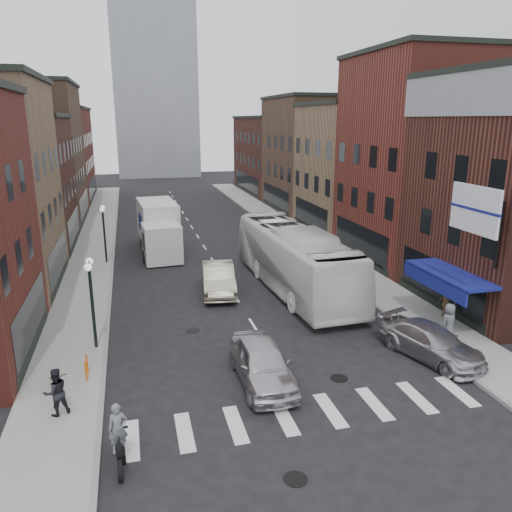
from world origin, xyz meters
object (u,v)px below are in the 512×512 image
(streetlamp_far, at_px, (104,224))
(ped_left_solo, at_px, (56,392))
(sedan_left_far, at_px, (218,279))
(curb_car, at_px, (431,342))
(ped_right_b, at_px, (447,303))
(billboard_sign, at_px, (476,211))
(box_truck, at_px, (159,229))
(ped_right_c, at_px, (449,322))
(sedan_left_near, at_px, (262,363))
(transit_bus, at_px, (294,259))
(bike_rack, at_px, (86,368))
(parked_bicycle, at_px, (56,381))
(motorcycle_rider, at_px, (119,437))
(streetlamp_near, at_px, (91,288))

(streetlamp_far, height_order, ped_left_solo, streetlamp_far)
(sedan_left_far, xyz_separation_m, curb_car, (7.30, -10.47, -0.14))
(streetlamp_far, xyz_separation_m, ped_right_b, (17.00, -14.84, -2.00))
(streetlamp_far, bearing_deg, billboard_sign, -47.59)
(box_truck, bearing_deg, ped_right_c, -63.36)
(sedan_left_far, height_order, ped_left_solo, ped_left_solo)
(sedan_left_far, relative_size, ped_right_b, 3.37)
(curb_car, height_order, ped_left_solo, ped_left_solo)
(ped_left_solo, bearing_deg, curb_car, 158.87)
(box_truck, height_order, sedan_left_near, box_truck)
(box_truck, height_order, sedan_left_far, box_truck)
(sedan_left_near, bearing_deg, billboard_sign, 6.29)
(box_truck, xyz_separation_m, transit_bus, (7.23, -10.62, 0.03))
(streetlamp_far, distance_m, ped_right_b, 22.65)
(bike_rack, xyz_separation_m, sedan_left_far, (6.80, 8.87, 0.30))
(parked_bicycle, height_order, ped_left_solo, ped_left_solo)
(motorcycle_rider, distance_m, sedan_left_near, 6.42)
(bike_rack, bearing_deg, billboard_sign, -2.83)
(streetlamp_near, xyz_separation_m, bike_rack, (-0.20, -2.70, -2.36))
(sedan_left_far, distance_m, curb_car, 12.76)
(motorcycle_rider, bearing_deg, sedan_left_near, 28.47)
(streetlamp_far, height_order, bike_rack, streetlamp_far)
(billboard_sign, relative_size, parked_bicycle, 2.16)
(transit_bus, bearing_deg, bike_rack, -146.04)
(motorcycle_rider, bearing_deg, ped_right_b, 18.64)
(ped_left_solo, bearing_deg, sedan_left_far, -148.19)
(box_truck, relative_size, ped_right_c, 5.00)
(streetlamp_near, distance_m, parked_bicycle, 4.46)
(streetlamp_near, xyz_separation_m, curb_car, (13.90, -4.30, -2.21))
(transit_bus, height_order, curb_car, transit_bus)
(curb_car, bearing_deg, sedan_left_far, 107.87)
(billboard_sign, height_order, parked_bicycle, billboard_sign)
(transit_bus, xyz_separation_m, parked_bicycle, (-12.28, -9.29, -1.29))
(sedan_left_far, xyz_separation_m, ped_left_solo, (-7.58, -11.31, 0.15))
(transit_bus, height_order, ped_right_c, transit_bus)
(streetlamp_far, xyz_separation_m, ped_left_solo, (-0.98, -19.14, -1.92))
(parked_bicycle, distance_m, ped_right_c, 16.65)
(streetlamp_far, height_order, curb_car, streetlamp_far)
(sedan_left_far, relative_size, curb_car, 1.06)
(transit_bus, distance_m, ped_right_c, 9.96)
(streetlamp_near, bearing_deg, billboard_sign, -12.35)
(sedan_left_near, bearing_deg, ped_right_b, 19.36)
(ped_right_b, bearing_deg, box_truck, -27.06)
(streetlamp_far, height_order, sedan_left_far, streetlamp_far)
(transit_bus, relative_size, ped_left_solo, 8.01)
(sedan_left_near, height_order, ped_right_b, ped_right_b)
(bike_rack, height_order, sedan_left_far, sedan_left_far)
(streetlamp_near, distance_m, ped_right_b, 17.14)
(billboard_sign, bearing_deg, curb_car, -159.10)
(streetlamp_near, distance_m, streetlamp_far, 14.00)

